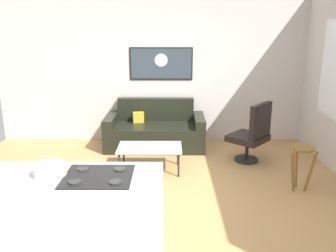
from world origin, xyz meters
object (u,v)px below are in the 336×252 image
(mixing_bowl, at_px, (50,170))
(wall_painting, at_px, (161,64))
(couch, at_px, (155,132))
(bar_stool, at_px, (301,156))
(coffee_table, at_px, (150,149))
(armchair, at_px, (252,134))

(mixing_bowl, xyz_separation_m, wall_painting, (0.89, 3.79, 0.54))
(couch, relative_size, bar_stool, 2.90)
(wall_painting, bearing_deg, bar_stool, -48.81)
(couch, bearing_deg, wall_painting, 75.58)
(coffee_table, bearing_deg, mixing_bowl, -108.41)
(couch, height_order, coffee_table, couch)
(couch, xyz_separation_m, bar_stool, (2.04, -1.78, 0.20))
(bar_stool, bearing_deg, mixing_bowl, -150.75)
(coffee_table, xyz_separation_m, mixing_bowl, (-0.75, -2.24, 0.60))
(couch, bearing_deg, armchair, -25.32)
(bar_stool, bearing_deg, couch, 138.85)
(bar_stool, xyz_separation_m, wall_painting, (-1.93, 2.21, 1.01))
(coffee_table, height_order, mixing_bowl, mixing_bowl)
(wall_painting, bearing_deg, couch, -104.42)
(coffee_table, bearing_deg, wall_painting, 84.64)
(coffee_table, xyz_separation_m, wall_painting, (0.14, 1.55, 1.14))
(mixing_bowl, bearing_deg, wall_painting, 76.76)
(bar_stool, height_order, mixing_bowl, mixing_bowl)
(armchair, bearing_deg, coffee_table, -167.80)
(coffee_table, xyz_separation_m, armchair, (1.65, 0.36, 0.13))
(coffee_table, height_order, wall_painting, wall_painting)
(couch, relative_size, coffee_table, 1.84)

